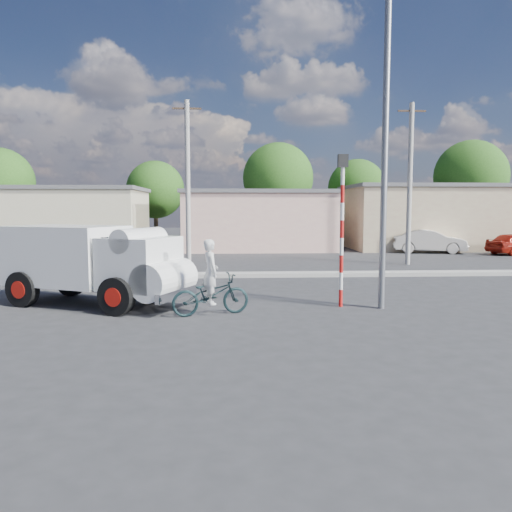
{
  "coord_description": "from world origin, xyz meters",
  "views": [
    {
      "loc": [
        -0.04,
        -12.59,
        2.86
      ],
      "look_at": [
        0.85,
        3.48,
        1.3
      ],
      "focal_mm": 35.0,
      "sensor_mm": 36.0,
      "label": 1
    }
  ],
  "objects": [
    {
      "name": "utility_poles",
      "position": [
        3.25,
        12.0,
        4.07
      ],
      "size": [
        35.4,
        0.24,
        8.0
      ],
      "color": "#99968E",
      "rests_on": "ground"
    },
    {
      "name": "ground_plane",
      "position": [
        0.0,
        0.0,
        0.0
      ],
      "size": [
        120.0,
        120.0,
        0.0
      ],
      "primitive_type": "plane",
      "color": "#2C2C2E",
      "rests_on": "ground"
    },
    {
      "name": "traffic_pole",
      "position": [
        3.2,
        1.5,
        2.59
      ],
      "size": [
        0.28,
        0.18,
        4.36
      ],
      "color": "red",
      "rests_on": "ground"
    },
    {
      "name": "cyclist",
      "position": [
        -0.52,
        0.59,
        0.87
      ],
      "size": [
        0.59,
        0.73,
        1.73
      ],
      "primitive_type": "imported",
      "rotation": [
        0.0,
        0.0,
        1.88
      ],
      "color": "silver",
      "rests_on": "ground"
    },
    {
      "name": "building_row",
      "position": [
        1.1,
        22.0,
        2.13
      ],
      "size": [
        37.8,
        7.3,
        4.44
      ],
      "color": "beige",
      "rests_on": "ground"
    },
    {
      "name": "car_cream",
      "position": [
        12.67,
        18.32,
        0.74
      ],
      "size": [
        4.74,
        2.47,
        1.49
      ],
      "primitive_type": "imported",
      "rotation": [
        0.0,
        0.0,
        1.36
      ],
      "color": "beige",
      "rests_on": "ground"
    },
    {
      "name": "tree_row",
      "position": [
        3.76,
        28.45,
        4.99
      ],
      "size": [
        43.62,
        7.43,
        8.42
      ],
      "color": "#38281E",
      "rests_on": "ground"
    },
    {
      "name": "bicycle",
      "position": [
        -0.52,
        0.59,
        0.55
      ],
      "size": [
        2.23,
        1.34,
        1.11
      ],
      "primitive_type": "imported",
      "rotation": [
        0.0,
        0.0,
        1.88
      ],
      "color": "black",
      "rests_on": "ground"
    },
    {
      "name": "truck",
      "position": [
        -3.93,
        2.14,
        1.29
      ],
      "size": [
        5.95,
        4.17,
        2.32
      ],
      "rotation": [
        0.0,
        0.0,
        -0.43
      ],
      "color": "black",
      "rests_on": "ground"
    },
    {
      "name": "median",
      "position": [
        0.0,
        8.0,
        0.08
      ],
      "size": [
        40.0,
        0.8,
        0.16
      ],
      "primitive_type": "cube",
      "color": "#99968E",
      "rests_on": "ground"
    },
    {
      "name": "streetlight",
      "position": [
        4.14,
        1.2,
        4.96
      ],
      "size": [
        2.34,
        0.22,
        9.0
      ],
      "color": "slate",
      "rests_on": "ground"
    }
  ]
}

